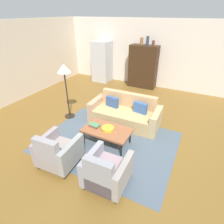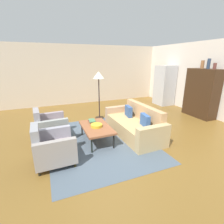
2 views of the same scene
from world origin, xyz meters
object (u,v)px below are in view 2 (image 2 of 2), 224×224
object	(u,v)px
coffee_table	(96,128)
floor_lamp	(99,79)
vase_tall	(202,64)
vase_small	(215,66)
couch	(135,125)
armchair_left	(49,128)
fruit_bowl	(97,125)
book_stack	(92,121)
refrigerator	(164,85)
cabinet	(201,93)
armchair_right	(51,148)
vase_round	(209,64)

from	to	relation	value
coffee_table	floor_lamp	size ratio (longest dim) A/B	0.70
vase_tall	floor_lamp	size ratio (longest dim) A/B	0.17
coffee_table	vase_small	distance (m)	4.57
couch	armchair_left	world-z (taller)	armchair_left
fruit_bowl	book_stack	xyz separation A→B (m)	(-0.39, -0.02, -0.00)
book_stack	vase_tall	size ratio (longest dim) A/B	1.03
book_stack	vase_tall	bearing A→B (deg)	94.24
vase_tall	vase_small	distance (m)	0.50
fruit_bowl	vase_tall	bearing A→B (deg)	99.33
refrigerator	book_stack	bearing A→B (deg)	-62.69
book_stack	cabinet	size ratio (longest dim) A/B	0.16
armchair_right	vase_tall	bearing A→B (deg)	101.66
coffee_table	fruit_bowl	xyz separation A→B (m)	(0.02, 0.00, 0.07)
coffee_table	vase_small	bearing A→B (deg)	92.45
floor_lamp	book_stack	bearing A→B (deg)	-25.78
armchair_left	book_stack	bearing A→B (deg)	75.02
couch	vase_tall	xyz separation A→B (m)	(-0.68, 3.12, 1.66)
couch	armchair_left	bearing A→B (deg)	74.37
vase_tall	book_stack	bearing A→B (deg)	-85.76
coffee_table	armchair_left	world-z (taller)	armchair_left
armchair_left	floor_lamp	xyz separation A→B (m)	(-1.15, 1.82, 1.10)
book_stack	vase_tall	distance (m)	4.58
vase_round	vase_small	xyz separation A→B (m)	(0.25, 0.00, -0.07)
couch	cabinet	world-z (taller)	cabinet
vase_round	book_stack	bearing A→B (deg)	-89.07
vase_round	floor_lamp	xyz separation A→B (m)	(-1.31, -3.66, -0.53)
vase_round	floor_lamp	distance (m)	3.92
armchair_left	vase_small	size ratio (longest dim) A/B	4.26
vase_small	coffee_table	bearing A→B (deg)	-87.55
vase_round	refrigerator	world-z (taller)	vase_round
fruit_bowl	vase_round	bearing A→B (deg)	96.07
vase_round	armchair_left	bearing A→B (deg)	-91.69
coffee_table	armchair_right	bearing A→B (deg)	-62.71
armchair_right	vase_small	world-z (taller)	vase_small
coffee_table	cabinet	distance (m)	4.38
armchair_left	vase_round	size ratio (longest dim) A/B	2.49
armchair_right	refrigerator	world-z (taller)	refrigerator
fruit_bowl	vase_small	xyz separation A→B (m)	(-0.21, 4.31, 1.44)
cabinet	vase_tall	xyz separation A→B (m)	(-0.15, -0.00, 1.04)
couch	armchair_left	size ratio (longest dim) A/B	2.41
coffee_table	book_stack	world-z (taller)	book_stack
floor_lamp	couch	bearing A→B (deg)	17.07
armchair_left	armchair_right	bearing A→B (deg)	-3.58
cabinet	floor_lamp	distance (m)	3.90
vase_tall	armchair_right	bearing A→B (deg)	-76.78
armchair_right	vase_round	bearing A→B (deg)	99.16
vase_small	floor_lamp	distance (m)	4.00
vase_tall	coffee_table	bearing A→B (deg)	-80.98
coffee_table	vase_round	bearing A→B (deg)	95.75
couch	vase_tall	bearing A→B (deg)	-79.15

